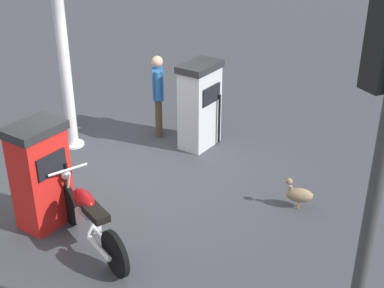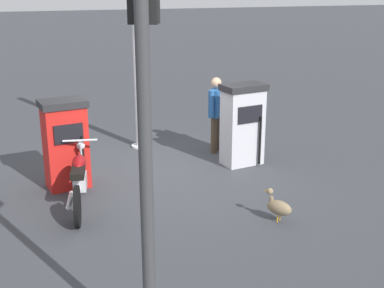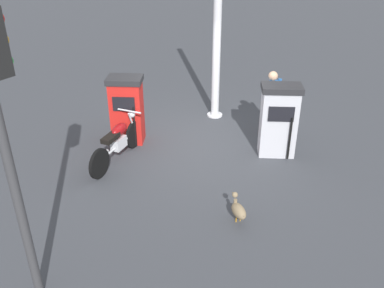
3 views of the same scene
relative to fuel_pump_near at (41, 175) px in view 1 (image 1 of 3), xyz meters
The scene contains 8 objects.
ground_plane 1.85m from the fuel_pump_near, 93.24° to the left, with size 120.00×120.00×0.00m, color #383A3F.
fuel_pump_near is the anchor object (origin of this frame).
fuel_pump_far 3.35m from the fuel_pump_near, 90.00° to the left, with size 0.61×0.88×1.58m.
motorcycle_near_pump 0.96m from the fuel_pump_near, ahead, with size 1.95×0.71×0.95m.
attendant_person 3.28m from the fuel_pump_near, 105.50° to the left, with size 0.48×0.46×1.58m.
wandering_duck 3.74m from the fuel_pump_near, 47.67° to the left, with size 0.46×0.37×0.49m.
roadside_traffic_light 4.81m from the fuel_pump_near, ahead, with size 0.40×0.30×3.80m.
canopy_support_pole 2.89m from the fuel_pump_near, 134.62° to the left, with size 0.40×0.40×4.68m.
Camera 1 is at (5.86, -5.00, 4.42)m, focal length 49.48 mm.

